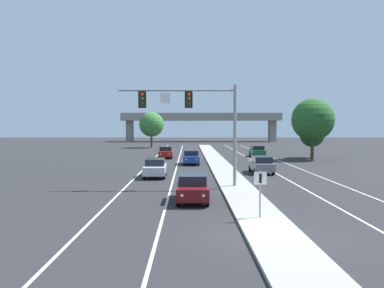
% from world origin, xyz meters
% --- Properties ---
extents(ground_plane, '(260.00, 260.00, 0.00)m').
position_xyz_m(ground_plane, '(0.00, 0.00, 0.00)').
color(ground_plane, '#28282B').
extents(median_island, '(2.40, 110.00, 0.15)m').
position_xyz_m(median_island, '(0.00, 18.00, 0.07)').
color(median_island, '#9E9B93').
rests_on(median_island, ground).
extents(lane_stripe_oncoming_center, '(0.14, 100.00, 0.01)m').
position_xyz_m(lane_stripe_oncoming_center, '(-4.70, 25.00, 0.00)').
color(lane_stripe_oncoming_center, silver).
rests_on(lane_stripe_oncoming_center, ground).
extents(lane_stripe_receding_center, '(0.14, 100.00, 0.01)m').
position_xyz_m(lane_stripe_receding_center, '(4.70, 25.00, 0.00)').
color(lane_stripe_receding_center, silver).
rests_on(lane_stripe_receding_center, ground).
extents(edge_stripe_left, '(0.14, 100.00, 0.01)m').
position_xyz_m(edge_stripe_left, '(-8.00, 25.00, 0.00)').
color(edge_stripe_left, silver).
rests_on(edge_stripe_left, ground).
extents(edge_stripe_right, '(0.14, 100.00, 0.01)m').
position_xyz_m(edge_stripe_right, '(8.00, 25.00, 0.00)').
color(edge_stripe_right, silver).
rests_on(edge_stripe_right, ground).
extents(overhead_signal_mast, '(8.36, 0.44, 7.20)m').
position_xyz_m(overhead_signal_mast, '(-2.83, 12.68, 5.38)').
color(overhead_signal_mast, gray).
rests_on(overhead_signal_mast, median_island).
extents(median_sign_post, '(0.60, 0.10, 2.20)m').
position_xyz_m(median_sign_post, '(-0.07, 2.60, 1.59)').
color(median_sign_post, gray).
rests_on(median_sign_post, median_island).
extents(car_oncoming_darkred, '(1.85, 4.48, 1.58)m').
position_xyz_m(car_oncoming_darkred, '(-3.20, 7.50, 0.82)').
color(car_oncoming_darkred, '#5B0F14').
rests_on(car_oncoming_darkred, ground).
extents(car_oncoming_silver, '(1.89, 4.50, 1.58)m').
position_xyz_m(car_oncoming_silver, '(-6.31, 18.77, 0.82)').
color(car_oncoming_silver, '#B7B7BC').
rests_on(car_oncoming_silver, ground).
extents(car_oncoming_blue, '(1.83, 4.48, 1.58)m').
position_xyz_m(car_oncoming_blue, '(-3.11, 30.30, 0.82)').
color(car_oncoming_blue, navy).
rests_on(car_oncoming_blue, ground).
extents(car_oncoming_red, '(1.88, 4.49, 1.58)m').
position_xyz_m(car_oncoming_red, '(-6.51, 39.03, 0.82)').
color(car_oncoming_red, maroon).
rests_on(car_oncoming_red, ground).
extents(car_receding_grey, '(1.84, 4.48, 1.58)m').
position_xyz_m(car_receding_grey, '(3.37, 21.60, 0.82)').
color(car_receding_grey, slate).
rests_on(car_receding_grey, ground).
extents(car_receding_green, '(1.87, 4.49, 1.58)m').
position_xyz_m(car_receding_green, '(6.31, 41.38, 0.82)').
color(car_receding_green, '#195633').
rests_on(car_receding_green, ground).
extents(overpass_bridge, '(42.40, 6.40, 7.65)m').
position_xyz_m(overpass_bridge, '(0.00, 94.23, 5.78)').
color(overpass_bridge, gray).
rests_on(overpass_bridge, ground).
extents(tree_far_left_c, '(4.85, 4.85, 7.02)m').
position_xyz_m(tree_far_left_c, '(-10.68, 64.36, 4.58)').
color(tree_far_left_c, '#4C3823').
rests_on(tree_far_left_c, ground).
extents(tree_far_right_c, '(3.36, 3.36, 4.86)m').
position_xyz_m(tree_far_right_c, '(13.43, 39.39, 3.17)').
color(tree_far_right_c, '#4C3823').
rests_on(tree_far_right_c, ground).
extents(tree_far_right_b, '(5.46, 5.46, 7.89)m').
position_xyz_m(tree_far_right_b, '(12.56, 36.25, 5.16)').
color(tree_far_right_b, '#4C3823').
rests_on(tree_far_right_b, ground).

